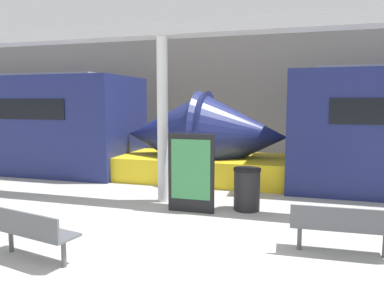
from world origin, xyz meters
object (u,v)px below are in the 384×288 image
Objects in this scene: bench_far at (343,225)px; poster_board at (191,173)px; bench_near at (31,229)px; trash_bin at (247,189)px; support_column_near at (163,121)px.

bench_far is 3.21m from poster_board.
trash_bin is at bearing 64.88° from bench_near.
support_column_near reaches higher than bench_near.
bench_near is at bearing -117.11° from poster_board.
poster_board is at bearing -36.91° from support_column_near.
trash_bin is (-1.72, 1.99, -0.02)m from bench_far.
trash_bin is (2.63, 3.48, -0.01)m from bench_near.
poster_board reaches higher than bench_far.
trash_bin reaches higher than bench_near.
support_column_near is (-0.87, 0.65, 1.03)m from poster_board.
bench_far is at bearing -30.28° from support_column_near.
poster_board is (-1.10, -0.49, 0.38)m from trash_bin.
support_column_near is at bearing 175.31° from trash_bin.
bench_near is at bearing -127.10° from trash_bin.
bench_near is at bearing -100.27° from support_column_near.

